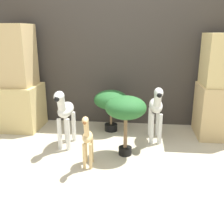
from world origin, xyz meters
name	(u,v)px	position (x,y,z in m)	size (l,w,h in m)	color
ground_plane	(106,169)	(0.00, 0.00, 0.00)	(14.00, 14.00, 0.00)	#B2A88E
wall_back	(119,49)	(0.00, 1.47, 1.10)	(6.40, 0.08, 2.20)	#38332D
rock_pillar_left	(18,84)	(-1.38, 1.07, 0.65)	(0.58, 0.58, 1.45)	#D1B775
rock_pillar_right	(223,89)	(1.38, 1.07, 0.64)	(0.58, 0.58, 1.33)	tan
zebra_right	(156,108)	(0.53, 0.79, 0.44)	(0.19, 0.54, 0.73)	silver
zebra_left	(65,112)	(-0.55, 0.49, 0.44)	(0.17, 0.53, 0.73)	silver
giraffe_figurine	(87,138)	(-0.19, 0.03, 0.32)	(0.13, 0.34, 0.59)	tan
potted_palm_front	(126,109)	(0.18, 0.35, 0.54)	(0.45, 0.45, 0.68)	black
potted_palm_back	(111,101)	(-0.07, 1.08, 0.43)	(0.47, 0.47, 0.58)	black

